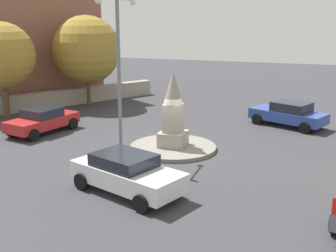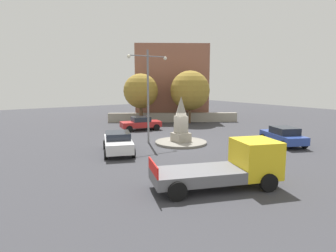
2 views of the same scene
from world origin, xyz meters
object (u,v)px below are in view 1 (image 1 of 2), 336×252
Objects in this scene: car_white_parked_right at (127,173)px; corner_building at (24,34)px; monument at (173,113)px; car_blue_waiting at (289,114)px; streetlamp at (118,57)px; tree_near_wall at (87,50)px; car_red_passing at (42,120)px; tree_mid_cluster at (1,56)px.

corner_building is at bearing -134.69° from car_white_parked_right.
monument reaches higher than car_white_parked_right.
streetlamp is at bearing -39.05° from car_blue_waiting.
corner_building is at bearing -103.92° from tree_near_wall.
monument reaches higher than car_red_passing.
tree_near_wall is at bearing -170.45° from car_red_passing.
car_blue_waiting is at bearing 83.53° from tree_near_wall.
tree_mid_cluster is at bearing -115.93° from streetlamp.
streetlamp reaches higher than monument.
streetlamp reaches higher than tree_near_wall.
car_blue_waiting is 1.06× the size of car_red_passing.
car_blue_waiting is 13.88m from car_red_passing.
monument reaches higher than car_blue_waiting.
tree_near_wall is at bearing 147.87° from tree_mid_cluster.
monument is 18.06m from corner_building.
corner_building is at bearing -98.80° from car_blue_waiting.
tree_near_wall is at bearing -96.47° from car_blue_waiting.
tree_near_wall is at bearing -146.26° from car_white_parked_right.
tree_near_wall is at bearing 76.08° from corner_building.
car_blue_waiting is at bearing 142.33° from monument.
car_blue_waiting is at bearing 157.72° from car_white_parked_right.
tree_near_wall is 5.83m from tree_mid_cluster.
streetlamp is 11.36m from car_blue_waiting.
monument is at bearing -37.67° from car_blue_waiting.
tree_near_wall reaches higher than car_white_parked_right.
streetlamp is 1.26× the size of tree_mid_cluster.
car_white_parked_right reaches higher than car_red_passing.
car_red_passing is (5.81, -12.61, -0.03)m from car_blue_waiting.
monument is 12.13m from tree_near_wall.
car_white_parked_right reaches higher than car_blue_waiting.
tree_near_wall reaches higher than tree_mid_cluster.
corner_building is (-11.42, -13.25, 0.33)m from streetlamp.
car_white_parked_right is (3.55, 1.88, -3.75)m from streetlamp.
tree_near_wall is (-7.94, -8.92, 2.09)m from monument.
car_red_passing is at bearing -94.20° from monument.
monument is 0.84× the size of car_red_passing.
streetlamp is at bearing -43.18° from monument.
monument is at bearing 75.96° from tree_mid_cluster.
car_red_passing is at bearing 60.62° from tree_mid_cluster.
car_white_parked_right is 16.47m from tree_near_wall.
monument is at bearing 48.33° from tree_near_wall.
car_blue_waiting is at bearing 140.95° from streetlamp.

